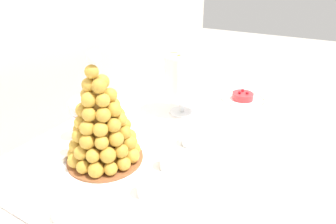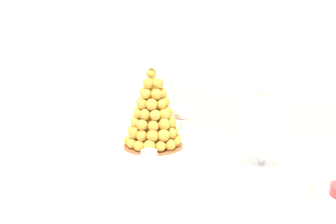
{
  "view_description": "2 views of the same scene",
  "coord_description": "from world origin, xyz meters",
  "px_view_note": "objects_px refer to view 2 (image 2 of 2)",
  "views": [
    {
      "loc": [
        -0.81,
        -0.41,
        1.35
      ],
      "look_at": [
        -0.02,
        0.04,
        0.9
      ],
      "focal_mm": 30.78,
      "sensor_mm": 36.0,
      "label": 1
    },
    {
      "loc": [
        0.26,
        -1.18,
        1.26
      ],
      "look_at": [
        -0.14,
        -0.03,
        0.99
      ],
      "focal_mm": 39.63,
      "sensor_mm": 36.0,
      "label": 2
    }
  ],
  "objects_px": {
    "croquembouche": "(153,113)",
    "dessert_cup_mid_left": "(114,155)",
    "dessert_cup_left": "(79,150)",
    "wine_glass": "(181,112)",
    "macaron_goblet": "(264,122)",
    "creme_brulee_ramekin": "(93,144)",
    "dessert_cup_mid_right": "(191,163)",
    "serving_tray": "(144,154)",
    "dessert_cup_centre": "(149,158)"
  },
  "relations": [
    {
      "from": "dessert_cup_centre",
      "to": "wine_glass",
      "type": "distance_m",
      "value": 0.36
    },
    {
      "from": "serving_tray",
      "to": "croquembouche",
      "type": "xyz_separation_m",
      "value": [
        0.0,
        0.08,
        0.14
      ]
    },
    {
      "from": "dessert_cup_mid_left",
      "to": "dessert_cup_mid_right",
      "type": "bearing_deg",
      "value": 2.15
    },
    {
      "from": "serving_tray",
      "to": "creme_brulee_ramekin",
      "type": "distance_m",
      "value": 0.22
    },
    {
      "from": "dessert_cup_left",
      "to": "dessert_cup_mid_right",
      "type": "bearing_deg",
      "value": -0.09
    },
    {
      "from": "macaron_goblet",
      "to": "croquembouche",
      "type": "bearing_deg",
      "value": 173.27
    },
    {
      "from": "dessert_cup_left",
      "to": "croquembouche",
      "type": "bearing_deg",
      "value": 41.81
    },
    {
      "from": "dessert_cup_centre",
      "to": "serving_tray",
      "type": "bearing_deg",
      "value": 120.1
    },
    {
      "from": "dessert_cup_mid_right",
      "to": "croquembouche",
      "type": "bearing_deg",
      "value": 137.61
    },
    {
      "from": "macaron_goblet",
      "to": "dessert_cup_mid_right",
      "type": "bearing_deg",
      "value": -146.33
    },
    {
      "from": "dessert_cup_left",
      "to": "macaron_goblet",
      "type": "distance_m",
      "value": 0.67
    },
    {
      "from": "dessert_cup_left",
      "to": "macaron_goblet",
      "type": "bearing_deg",
      "value": 12.51
    },
    {
      "from": "macaron_goblet",
      "to": "dessert_cup_mid_left",
      "type": "bearing_deg",
      "value": -162.78
    },
    {
      "from": "dessert_cup_mid_left",
      "to": "creme_brulee_ramekin",
      "type": "distance_m",
      "value": 0.19
    },
    {
      "from": "creme_brulee_ramekin",
      "to": "wine_glass",
      "type": "distance_m",
      "value": 0.39
    },
    {
      "from": "croquembouche",
      "to": "dessert_cup_mid_left",
      "type": "height_order",
      "value": "croquembouche"
    },
    {
      "from": "dessert_cup_mid_right",
      "to": "creme_brulee_ramekin",
      "type": "distance_m",
      "value": 0.44
    },
    {
      "from": "dessert_cup_mid_left",
      "to": "dessert_cup_left",
      "type": "bearing_deg",
      "value": 175.63
    },
    {
      "from": "croquembouche",
      "to": "wine_glass",
      "type": "relative_size",
      "value": 2.08
    },
    {
      "from": "dessert_cup_left",
      "to": "creme_brulee_ramekin",
      "type": "bearing_deg",
      "value": 92.1
    },
    {
      "from": "croquembouche",
      "to": "macaron_goblet",
      "type": "distance_m",
      "value": 0.43
    },
    {
      "from": "croquembouche",
      "to": "dessert_cup_centre",
      "type": "distance_m",
      "value": 0.23
    },
    {
      "from": "dessert_cup_left",
      "to": "dessert_cup_mid_left",
      "type": "bearing_deg",
      "value": -4.37
    },
    {
      "from": "dessert_cup_mid_left",
      "to": "creme_brulee_ramekin",
      "type": "height_order",
      "value": "dessert_cup_mid_left"
    },
    {
      "from": "macaron_goblet",
      "to": "dessert_cup_centre",
      "type": "bearing_deg",
      "value": -158.21
    },
    {
      "from": "serving_tray",
      "to": "wine_glass",
      "type": "xyz_separation_m",
      "value": [
        0.07,
        0.24,
        0.12
      ]
    },
    {
      "from": "serving_tray",
      "to": "dessert_cup_left",
      "type": "relative_size",
      "value": 10.91
    },
    {
      "from": "dessert_cup_mid_left",
      "to": "macaron_goblet",
      "type": "xyz_separation_m",
      "value": [
        0.49,
        0.15,
        0.12
      ]
    },
    {
      "from": "dessert_cup_left",
      "to": "dessert_cup_mid_right",
      "type": "distance_m",
      "value": 0.43
    },
    {
      "from": "dessert_cup_mid_left",
      "to": "dessert_cup_mid_right",
      "type": "xyz_separation_m",
      "value": [
        0.28,
        0.01,
        -0.0
      ]
    },
    {
      "from": "dessert_cup_left",
      "to": "dessert_cup_centre",
      "type": "bearing_deg",
      "value": -0.73
    },
    {
      "from": "creme_brulee_ramekin",
      "to": "macaron_goblet",
      "type": "bearing_deg",
      "value": 3.18
    },
    {
      "from": "wine_glass",
      "to": "macaron_goblet",
      "type": "bearing_deg",
      "value": -30.02
    },
    {
      "from": "dessert_cup_centre",
      "to": "dessert_cup_left",
      "type": "bearing_deg",
      "value": 179.27
    },
    {
      "from": "dessert_cup_mid_left",
      "to": "creme_brulee_ramekin",
      "type": "xyz_separation_m",
      "value": [
        -0.15,
        0.12,
        -0.01
      ]
    },
    {
      "from": "creme_brulee_ramekin",
      "to": "dessert_cup_centre",
      "type": "bearing_deg",
      "value": -21.38
    },
    {
      "from": "serving_tray",
      "to": "dessert_cup_mid_left",
      "type": "distance_m",
      "value": 0.14
    },
    {
      "from": "dessert_cup_left",
      "to": "creme_brulee_ramekin",
      "type": "height_order",
      "value": "dessert_cup_left"
    },
    {
      "from": "serving_tray",
      "to": "creme_brulee_ramekin",
      "type": "xyz_separation_m",
      "value": [
        -0.22,
        -0.0,
        0.02
      ]
    },
    {
      "from": "wine_glass",
      "to": "dessert_cup_mid_left",
      "type": "bearing_deg",
      "value": -111.05
    },
    {
      "from": "dessert_cup_left",
      "to": "creme_brulee_ramekin",
      "type": "distance_m",
      "value": 0.11
    },
    {
      "from": "serving_tray",
      "to": "dessert_cup_left",
      "type": "distance_m",
      "value": 0.24
    },
    {
      "from": "croquembouche",
      "to": "dessert_cup_mid_left",
      "type": "bearing_deg",
      "value": -108.69
    },
    {
      "from": "croquembouche",
      "to": "dessert_cup_mid_right",
      "type": "distance_m",
      "value": 0.31
    },
    {
      "from": "croquembouche",
      "to": "dessert_cup_left",
      "type": "height_order",
      "value": "croquembouche"
    },
    {
      "from": "dessert_cup_left",
      "to": "dessert_cup_mid_right",
      "type": "height_order",
      "value": "dessert_cup_left"
    },
    {
      "from": "dessert_cup_mid_left",
      "to": "wine_glass",
      "type": "relative_size",
      "value": 0.31
    },
    {
      "from": "dessert_cup_centre",
      "to": "dessert_cup_mid_right",
      "type": "height_order",
      "value": "dessert_cup_centre"
    },
    {
      "from": "dessert_cup_left",
      "to": "dessert_cup_mid_left",
      "type": "xyz_separation_m",
      "value": [
        0.15,
        -0.01,
        -0.0
      ]
    },
    {
      "from": "serving_tray",
      "to": "dessert_cup_mid_left",
      "type": "height_order",
      "value": "dessert_cup_mid_left"
    }
  ]
}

